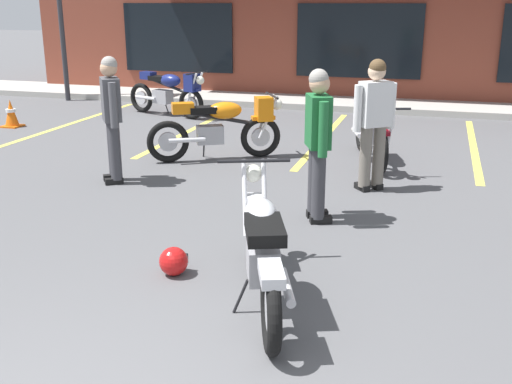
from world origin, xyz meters
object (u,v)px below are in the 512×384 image
Objects in this scene: motorcycle_green_cafe_racer at (371,132)px; motorcycle_foreground_classic at (262,249)px; traffic_cone at (11,114)px; person_in_shorts_foreground at (318,137)px; person_by_back_row at (112,112)px; person_in_black_shirt at (374,117)px; motorcycle_blue_standard at (169,91)px; helmet_on_pavement at (174,261)px; motorcycle_silver_naked at (222,126)px.

motorcycle_foreground_classic is at bearing -93.69° from motorcycle_green_cafe_racer.
motorcycle_foreground_classic is 8.75m from traffic_cone.
person_in_shorts_foreground is 2.99m from person_by_back_row.
motorcycle_foreground_classic is 3.80× the size of traffic_cone.
motorcycle_foreground_classic is 1.20× the size of person_in_black_shirt.
motorcycle_foreground_classic is 0.99× the size of motorcycle_blue_standard.
motorcycle_foreground_classic is 3.46m from person_in_black_shirt.
helmet_on_pavement is at bearing -65.55° from motorcycle_blue_standard.
person_by_back_row is at bearing 127.98° from helmet_on_pavement.
person_in_shorts_foreground is (-0.28, -2.82, 0.49)m from motorcycle_green_cafe_racer.
person_in_black_shirt reaches higher than helmet_on_pavement.
traffic_cone is at bearing 139.90° from motorcycle_foreground_classic.
motorcycle_green_cafe_racer is (0.31, 4.87, 0.00)m from motorcycle_foreground_classic.
motorcycle_silver_naked is at bearing -167.48° from motorcycle_green_cafe_racer.
motorcycle_blue_standard is 8.04m from helmet_on_pavement.
person_in_black_shirt is at bearing -22.54° from motorcycle_silver_naked.
motorcycle_foreground_classic is 7.75× the size of helmet_on_pavement.
motorcycle_blue_standard is at bearing 114.45° from helmet_on_pavement.
person_by_back_row is 6.44× the size of helmet_on_pavement.
person_in_black_shirt reaches higher than motorcycle_foreground_classic.
traffic_cone is (-5.79, 5.36, 0.13)m from helmet_on_pavement.
person_by_back_row is 3.29m from helmet_on_pavement.
motorcycle_silver_naked is 3.55× the size of traffic_cone.
traffic_cone is at bearing 151.93° from person_in_shorts_foreground.
motorcycle_silver_naked is 0.92× the size of motorcycle_green_cafe_racer.
motorcycle_silver_naked is 3.05m from person_in_shorts_foreground.
motorcycle_blue_standard is 1.22× the size of person_by_back_row.
motorcycle_foreground_classic is at bearing -60.90° from motorcycle_blue_standard.
motorcycle_blue_standard is at bearing 138.33° from person_in_black_shirt.
motorcycle_green_cafe_racer is 7.05m from traffic_cone.
traffic_cone is at bearing 162.63° from person_in_black_shirt.
motorcycle_silver_naked is 7.24× the size of helmet_on_pavement.
person_in_shorts_foreground is at bearing -14.27° from person_by_back_row.
motorcycle_silver_naked is at bearing 129.59° from person_in_shorts_foreground.
motorcycle_blue_standard is 5.01m from person_by_back_row.
person_in_black_shirt is at bearing 65.99° from helmet_on_pavement.
motorcycle_blue_standard and motorcycle_green_cafe_racer have the same top height.
person_in_black_shirt is 7.56m from traffic_cone.
person_by_back_row reaches higher than motorcycle_silver_naked.
person_in_black_shirt is at bearing 71.25° from person_in_shorts_foreground.
person_in_black_shirt and person_in_shorts_foreground have the same top height.
person_by_back_row is (-2.89, 0.74, 0.00)m from person_in_shorts_foreground.
motorcycle_blue_standard is 3.16m from traffic_cone.
person_by_back_row is (-3.17, -2.08, 0.49)m from motorcycle_green_cafe_racer.
person_by_back_row reaches higher than motorcycle_blue_standard.
person_by_back_row is (-2.86, 2.78, 0.49)m from motorcycle_foreground_classic.
person_in_shorts_foreground is (1.93, -2.33, 0.42)m from motorcycle_silver_naked.
motorcycle_silver_naked is 1.12× the size of person_by_back_row.
helmet_on_pavement is (-1.21, -4.59, -0.33)m from motorcycle_green_cafe_racer.
person_in_black_shirt is (0.49, 3.39, 0.49)m from motorcycle_foreground_classic.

